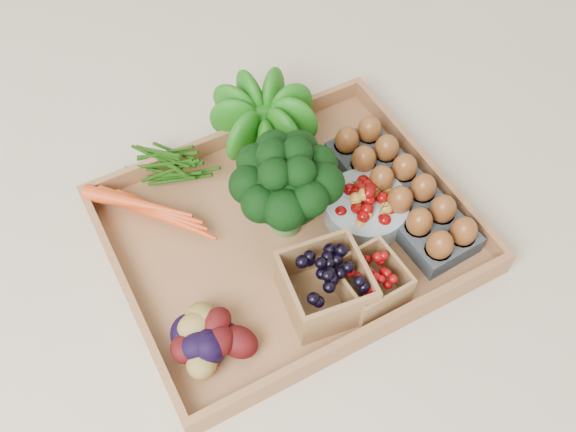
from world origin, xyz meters
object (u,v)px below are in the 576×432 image
broccoli (286,201)px  egg_carton (400,195)px  cherry_bowl (366,208)px  tray (288,234)px

broccoli → egg_carton: (0.19, -0.05, -0.05)m
cherry_bowl → broccoli: bearing=161.1°
tray → broccoli: 0.07m
cherry_bowl → egg_carton: bearing=-3.3°
broccoli → tray: bearing=-105.7°
cherry_bowl → egg_carton: size_ratio=0.46×
cherry_bowl → egg_carton: cherry_bowl is taller
broccoli → cherry_bowl: broccoli is taller
broccoli → cherry_bowl: (0.13, -0.04, -0.05)m
tray → egg_carton: bearing=-9.8°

